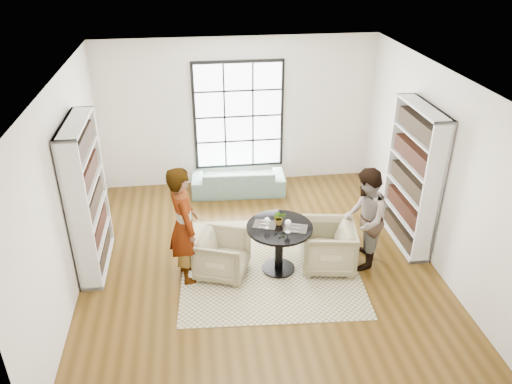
{
  "coord_description": "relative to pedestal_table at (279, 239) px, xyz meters",
  "views": [
    {
      "loc": [
        -0.92,
        -6.53,
        4.77
      ],
      "look_at": [
        0.01,
        0.4,
        1.07
      ],
      "focal_mm": 35.0,
      "sensor_mm": 36.0,
      "label": 1
    }
  ],
  "objects": [
    {
      "name": "cutlery_right",
      "position": [
        0.23,
        -0.09,
        0.23
      ],
      "size": [
        0.2,
        0.25,
        0.01
      ],
      "primitive_type": null,
      "rotation": [
        0.0,
        0.0,
        -0.33
      ],
      "color": "silver",
      "rests_on": "placemat_right"
    },
    {
      "name": "placemat_right",
      "position": [
        0.23,
        -0.09,
        0.23
      ],
      "size": [
        0.41,
        0.36,
        0.01
      ],
      "primitive_type": "cube",
      "rotation": [
        0.0,
        0.0,
        -0.33
      ],
      "color": "black",
      "rests_on": "pedestal_table"
    },
    {
      "name": "wine_glass_left",
      "position": [
        -0.2,
        -0.03,
        0.36
      ],
      "size": [
        0.09,
        0.09,
        0.19
      ],
      "color": "silver",
      "rests_on": "pedestal_table"
    },
    {
      "name": "ground",
      "position": [
        -0.28,
        0.25,
        -0.58
      ],
      "size": [
        6.0,
        6.0,
        0.0
      ],
      "primitive_type": "plane",
      "color": "#563A14"
    },
    {
      "name": "person_left",
      "position": [
        -1.43,
        0.02,
        0.35
      ],
      "size": [
        0.59,
        0.76,
        1.86
      ],
      "primitive_type": "imported",
      "rotation": [
        0.0,
        0.0,
        1.8
      ],
      "color": "gray",
      "rests_on": "ground"
    },
    {
      "name": "sofa",
      "position": [
        -0.36,
        2.7,
        -0.31
      ],
      "size": [
        1.89,
        0.83,
        0.54
      ],
      "primitive_type": "imported",
      "rotation": [
        0.0,
        0.0,
        3.09
      ],
      "color": "slate",
      "rests_on": "ground"
    },
    {
      "name": "wine_glass_right",
      "position": [
        0.09,
        -0.18,
        0.38
      ],
      "size": [
        0.1,
        0.1,
        0.22
      ],
      "color": "silver",
      "rests_on": "pedestal_table"
    },
    {
      "name": "cutlery_left",
      "position": [
        -0.21,
        0.08,
        0.23
      ],
      "size": [
        0.2,
        0.25,
        0.01
      ],
      "primitive_type": null,
      "rotation": [
        0.0,
        0.0,
        -0.33
      ],
      "color": "silver",
      "rests_on": "placemat_left"
    },
    {
      "name": "rug",
      "position": [
        -0.12,
        0.14,
        -0.57
      ],
      "size": [
        2.93,
        2.93,
        0.01
      ],
      "primitive_type": "cube",
      "rotation": [
        0.0,
        0.0,
        -0.07
      ],
      "color": "#C0B690",
      "rests_on": "ground"
    },
    {
      "name": "room_shell",
      "position": [
        -0.28,
        0.79,
        0.68
      ],
      "size": [
        6.0,
        6.01,
        6.0
      ],
      "color": "silver",
      "rests_on": "ground"
    },
    {
      "name": "person_right",
      "position": [
        1.32,
        -0.01,
        0.25
      ],
      "size": [
        0.86,
        0.97,
        1.66
      ],
      "primitive_type": "imported",
      "rotation": [
        0.0,
        0.0,
        -1.92
      ],
      "color": "gray",
      "rests_on": "ground"
    },
    {
      "name": "armchair_left",
      "position": [
        -0.88,
        0.02,
        -0.23
      ],
      "size": [
        0.97,
        0.95,
        0.69
      ],
      "primitive_type": "imported",
      "rotation": [
        0.0,
        0.0,
        1.22
      ],
      "color": "#B9B584",
      "rests_on": "ground"
    },
    {
      "name": "flower_centerpiece",
      "position": [
        0.0,
        0.07,
        0.33
      ],
      "size": [
        0.2,
        0.18,
        0.22
      ],
      "primitive_type": "imported",
      "rotation": [
        0.0,
        0.0,
        -0.01
      ],
      "color": "gray",
      "rests_on": "pedestal_table"
    },
    {
      "name": "armchair_right",
      "position": [
        0.77,
        -0.01,
        -0.2
      ],
      "size": [
        0.95,
        0.93,
        0.76
      ],
      "primitive_type": "imported",
      "rotation": [
        0.0,
        0.0,
        -1.74
      ],
      "color": "tan",
      "rests_on": "ground"
    },
    {
      "name": "pedestal_table",
      "position": [
        0.0,
        0.0,
        0.0
      ],
      "size": [
        1.01,
        1.01,
        0.8
      ],
      "rotation": [
        0.0,
        0.0,
        -0.33
      ],
      "color": "black",
      "rests_on": "ground"
    },
    {
      "name": "placemat_left",
      "position": [
        -0.21,
        0.08,
        0.23
      ],
      "size": [
        0.41,
        0.36,
        0.01
      ],
      "primitive_type": "cube",
      "rotation": [
        0.0,
        0.0,
        -0.33
      ],
      "color": "black",
      "rests_on": "pedestal_table"
    }
  ]
}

